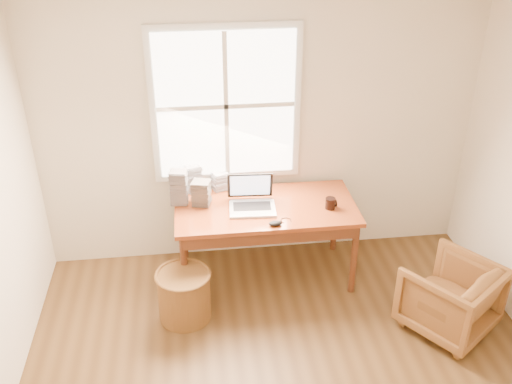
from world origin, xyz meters
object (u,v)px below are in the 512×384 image
(desk, at_px, (266,208))
(cd_stack_a, at_px, (194,178))
(laptop, at_px, (252,194))
(armchair, at_px, (450,297))
(wicker_stool, at_px, (184,296))
(coffee_mug, at_px, (330,203))

(desk, height_order, cd_stack_a, cd_stack_a)
(laptop, height_order, cd_stack_a, laptop)
(armchair, relative_size, wicker_stool, 1.52)
(wicker_stool, height_order, cd_stack_a, cd_stack_a)
(desk, height_order, laptop, laptop)
(desk, height_order, armchair, desk)
(wicker_stool, xyz_separation_m, laptop, (0.63, 0.44, 0.69))
(armchair, relative_size, laptop, 1.48)
(coffee_mug, xyz_separation_m, cd_stack_a, (-1.17, 0.47, 0.08))
(wicker_stool, bearing_deg, coffee_mug, 16.39)
(wicker_stool, bearing_deg, laptop, 34.74)
(desk, xyz_separation_m, cd_stack_a, (-0.62, 0.36, 0.15))
(armchair, height_order, coffee_mug, coffee_mug)
(armchair, bearing_deg, desk, -68.24)
(coffee_mug, bearing_deg, cd_stack_a, 137.15)
(wicker_stool, xyz_separation_m, cd_stack_a, (0.14, 0.85, 0.66))
(coffee_mug, bearing_deg, armchair, -63.66)
(coffee_mug, height_order, cd_stack_a, cd_stack_a)
(desk, relative_size, laptop, 3.55)
(armchair, distance_m, laptop, 1.83)
(desk, bearing_deg, armchair, -32.33)
(laptop, xyz_separation_m, coffee_mug, (0.68, -0.05, -0.11))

